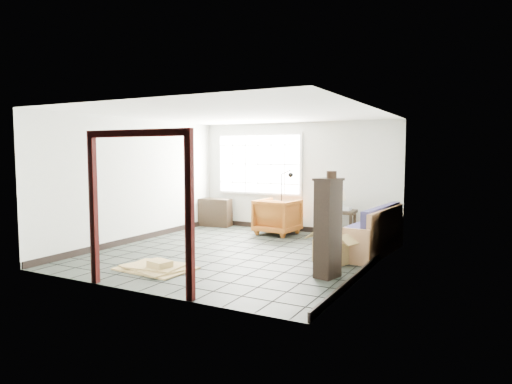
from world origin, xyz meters
The scene contains 15 objects.
ground centered at (0.00, 0.00, 0.00)m, with size 5.50×5.50×0.00m, color black.
room_shell centered at (0.00, 0.03, 1.68)m, with size 5.02×5.52×2.61m.
window_panel centered at (-1.00, 2.70, 1.60)m, with size 2.32×0.08×1.52m.
doorway_trim centered at (0.00, -2.70, 1.38)m, with size 1.80×0.08×2.20m.
futon_sofa centered at (2.21, 1.11, 0.33)m, with size 0.94×2.10×0.91m.
armchair centered at (-0.20, 2.12, 0.45)m, with size 0.88×0.82×0.91m, color #905515.
side_table centered at (1.26, 2.40, 0.51)m, with size 0.60×0.60×0.62m.
table_lamp centered at (1.19, 2.35, 0.92)m, with size 0.38×0.38×0.44m.
projector centered at (1.31, 2.41, 0.66)m, with size 0.26×0.20×0.09m.
floor_lamp centered at (-0.12, 2.40, 0.80)m, with size 0.46×0.30×1.49m.
console_shelf centered at (-2.15, 2.40, 0.35)m, with size 0.94×0.45×0.71m.
tall_shelf centered at (2.04, -0.84, 0.77)m, with size 0.40×0.47×1.51m.
pot centered at (2.11, -0.92, 1.57)m, with size 0.17×0.17×0.11m.
open_box centered at (1.81, 0.14, 0.19)m, with size 1.03×0.72×0.53m.
cardboard_pile centered at (-0.56, -1.70, 0.05)m, with size 1.24×1.01×0.17m.
Camera 1 is at (4.28, -7.34, 1.90)m, focal length 32.00 mm.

